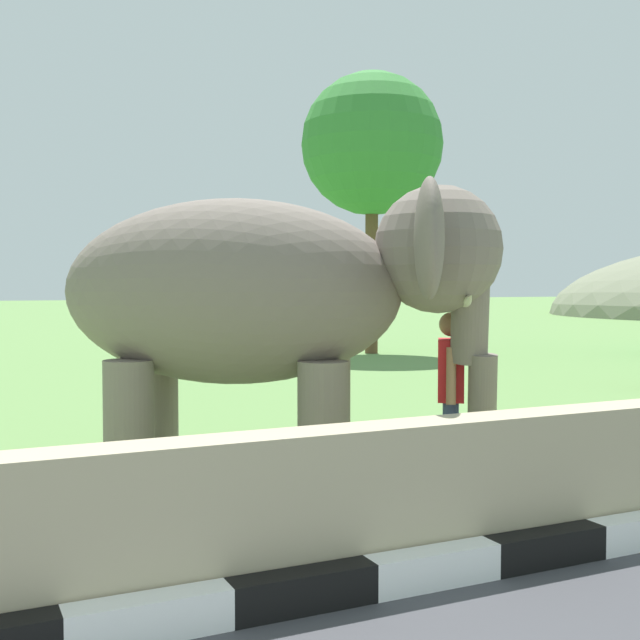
% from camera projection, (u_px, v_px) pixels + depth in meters
% --- Properties ---
extents(barrier_parapet, '(28.00, 0.36, 1.00)m').
position_uv_depth(barrier_parapet, '(298.00, 512.00, 4.96)').
color(barrier_parapet, tan).
rests_on(barrier_parapet, ground_plane).
extents(elephant, '(3.97, 3.40, 2.81)m').
position_uv_depth(elephant, '(273.00, 295.00, 7.32)').
color(elephant, slate).
rests_on(elephant, ground_plane).
extents(person_handler, '(0.44, 0.60, 1.66)m').
position_uv_depth(person_handler, '(451.00, 389.00, 7.55)').
color(person_handler, navy).
rests_on(person_handler, ground_plane).
extents(tree_distant, '(3.97, 3.97, 7.86)m').
position_uv_depth(tree_distant, '(372.00, 145.00, 22.34)').
color(tree_distant, brown).
rests_on(tree_distant, ground_plane).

